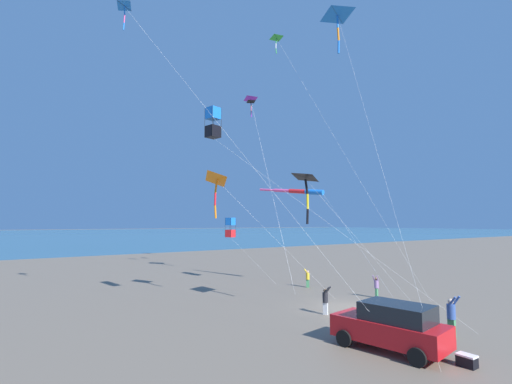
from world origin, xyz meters
name	(u,v)px	position (x,y,z in m)	size (l,w,h in m)	color
ground_plane	(349,308)	(0.00, 0.00, 0.00)	(600.00, 600.00, 0.00)	#756654
ocean_water_strip	(49,235)	(-165.00, 0.00, 0.00)	(240.00, 600.00, 0.01)	#386B84
parked_car	(391,326)	(5.87, -4.22, 0.95)	(4.55, 2.63, 1.85)	red
cooler_box	(467,361)	(8.34, -3.47, 0.21)	(0.62, 0.42, 0.42)	black
person_adult_flyer	(451,314)	(6.33, -0.55, 0.99)	(0.55, 0.43, 1.81)	#3D7F51
person_child_green_jacket	(325,299)	(0.35, -2.26, 0.83)	(0.54, 0.48, 1.53)	silver
person_child_grey_jacket	(376,285)	(-0.93, 3.81, 0.82)	(0.43, 0.51, 1.50)	#3D7F51
person_bystander_far	(308,277)	(-6.48, 2.72, 0.78)	(0.51, 0.51, 1.44)	#3D7F51
kite_delta_magenta_far_left	(278,40)	(-9.37, 2.14, 21.04)	(11.92, 3.97, 21.45)	green
kite_delta_yellow_midlevel	(251,100)	(-19.97, 6.46, 19.48)	(12.19, 4.09, 19.89)	purple
kite_box_blue_topmost	(213,123)	(-3.10, -7.44, 10.64)	(10.28, 8.72, 11.51)	blue
kite_delta_striped_overhead	(126,8)	(-5.41, -11.82, 17.10)	(12.67, 7.91, 17.45)	blue
kite_box_checkered_midright	(230,227)	(-12.66, -0.60, 4.59)	(4.00, 2.67, 5.44)	blue
kite_delta_orange_high_right	(251,103)	(-14.99, 3.16, 17.09)	(10.71, 3.53, 17.40)	black
kite_windsock_green_low_center	(299,191)	(-7.14, 2.51, 7.51)	(18.17, 6.82, 7.98)	blue
kite_delta_long_streamer_left	(338,16)	(-3.08, 2.94, 20.47)	(12.37, 8.57, 20.97)	blue
kite_delta_purple_drifting	(218,180)	(-6.44, -5.31, 7.87)	(5.06, 7.36, 8.45)	orange
kite_delta_teal_far_right	(306,178)	(-0.46, -2.84, 7.57)	(5.57, 5.20, 7.97)	black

